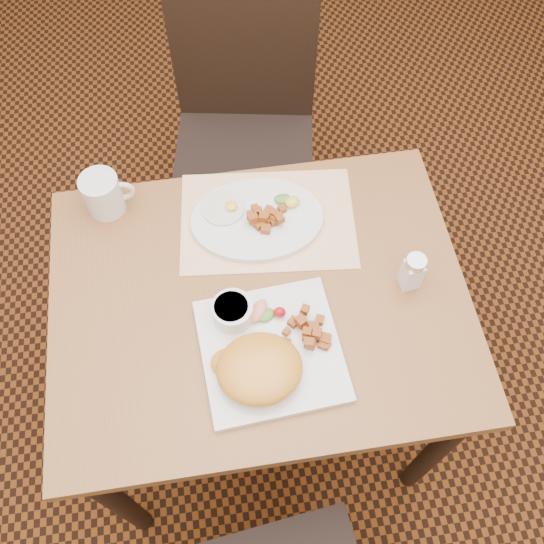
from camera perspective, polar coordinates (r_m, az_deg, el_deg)
The scene contains 15 objects.
ground at distance 2.00m, azimuth -0.77°, elevation -12.18°, with size 8.00×8.00×0.00m, color black.
table at distance 1.40m, azimuth -1.08°, elevation -4.40°, with size 0.90×0.70×0.75m.
chair_far at distance 1.89m, azimuth -2.63°, elevation 13.96°, with size 0.49×0.50×0.97m.
placemat at distance 1.41m, azimuth -0.42°, elevation 4.91°, with size 0.40×0.28×0.00m, color white.
plate_square at distance 1.25m, azimuth -0.10°, elevation -7.39°, with size 0.28×0.28×0.02m, color silver.
plate_oval at distance 1.40m, azimuth -1.41°, elevation 4.97°, with size 0.30×0.23×0.02m, color silver, non-canonical shape.
hollandaise_mound at distance 1.19m, azimuth -1.27°, elevation -9.11°, with size 0.18×0.15×0.06m.
ramekin at distance 1.25m, azimuth -3.74°, elevation -3.68°, with size 0.09×0.09×0.05m.
garnish_sq at distance 1.26m, azimuth -0.68°, elevation -3.80°, with size 0.09×0.07×0.03m.
fried_egg at distance 1.40m, azimuth -4.53°, elevation 6.07°, with size 0.10×0.10×0.02m.
garnish_ov at distance 1.41m, azimuth 1.54°, elevation 6.74°, with size 0.06×0.05×0.02m.
salt_shaker at distance 1.31m, azimuth 13.08°, elevation 0.04°, with size 0.05×0.05×0.10m.
coffee_mug at distance 1.44m, azimuth -15.56°, elevation 7.09°, with size 0.12×0.09×0.10m.
home_fries_sq at distance 1.24m, azimuth 3.48°, elevation -5.83°, with size 0.11×0.10×0.03m.
home_fries_ov at distance 1.37m, azimuth -0.53°, elevation 5.15°, with size 0.09×0.07×0.04m.
Camera 1 is at (-0.06, -0.59, 1.91)m, focal length 40.00 mm.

